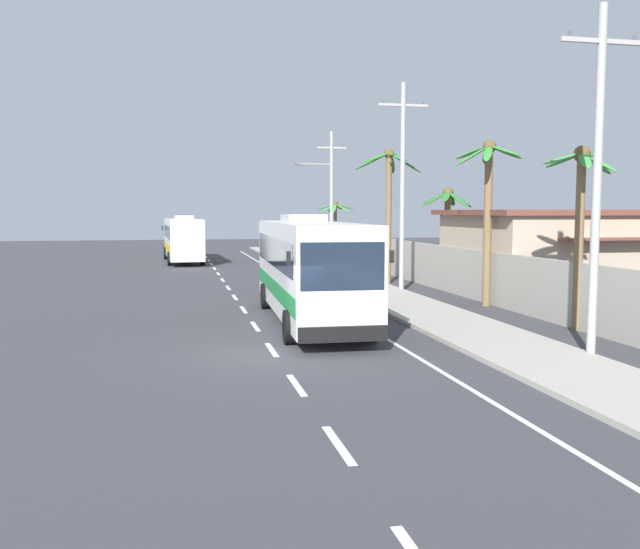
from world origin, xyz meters
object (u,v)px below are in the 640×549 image
(coach_bus_foreground, at_px, (309,266))
(palm_nearest, at_px, (389,191))
(palm_second, at_px, (335,215))
(roadside_building, at_px, (601,252))
(pedestrian_near_kerb, at_px, (363,273))
(utility_pole_nearest, at_px, (597,176))
(palm_fourth, at_px, (488,194))
(palm_third, at_px, (447,218))
(palm_farthest, at_px, (580,200))
(utility_pole_far, at_px, (330,195))
(coach_bus_far_lane, at_px, (183,238))
(motorcycle_beside_bus, at_px, (304,281))
(utility_pole_mid, at_px, (402,183))

(coach_bus_foreground, distance_m, palm_nearest, 14.00)
(palm_second, height_order, roadside_building, palm_second)
(pedestrian_near_kerb, relative_size, utility_pole_nearest, 0.18)
(pedestrian_near_kerb, distance_m, palm_second, 24.77)
(pedestrian_near_kerb, xyz_separation_m, palm_fourth, (3.95, -5.18, 3.66))
(palm_second, bearing_deg, palm_third, -88.76)
(palm_nearest, relative_size, roadside_building, 0.53)
(pedestrian_near_kerb, relative_size, palm_third, 0.33)
(palm_nearest, relative_size, palm_farthest, 1.20)
(palm_second, relative_size, palm_fourth, 0.70)
(utility_pole_far, distance_m, palm_nearest, 12.07)
(coach_bus_far_lane, height_order, motorcycle_beside_bus, coach_bus_far_lane)
(palm_third, bearing_deg, palm_second, 91.24)
(palm_fourth, bearing_deg, palm_second, 89.22)
(coach_bus_foreground, height_order, palm_fourth, palm_fourth)
(motorcycle_beside_bus, height_order, utility_pole_nearest, utility_pole_nearest)
(palm_second, bearing_deg, utility_pole_mid, -95.33)
(pedestrian_near_kerb, distance_m, utility_pole_nearest, 15.97)
(coach_bus_far_lane, bearing_deg, utility_pole_far, -32.22)
(utility_pole_mid, xyz_separation_m, roadside_building, (8.83, -3.26, -3.31))
(utility_pole_far, xyz_separation_m, palm_nearest, (0.52, -12.06, -0.06))
(motorcycle_beside_bus, distance_m, utility_pole_mid, 6.81)
(utility_pole_mid, distance_m, palm_second, 23.93)
(utility_pole_nearest, distance_m, palm_third, 16.88)
(motorcycle_beside_bus, distance_m, roadside_building, 14.19)
(coach_bus_foreground, bearing_deg, roadside_building, 17.82)
(coach_bus_foreground, bearing_deg, palm_second, 75.09)
(motorcycle_beside_bus, distance_m, pedestrian_near_kerb, 2.85)
(coach_bus_foreground, relative_size, utility_pole_mid, 1.18)
(utility_pole_mid, xyz_separation_m, palm_farthest, (2.17, -11.76, -1.01))
(coach_bus_far_lane, distance_m, utility_pole_nearest, 39.65)
(palm_fourth, relative_size, palm_farthest, 1.13)
(palm_farthest, bearing_deg, palm_third, 87.53)
(utility_pole_nearest, xyz_separation_m, palm_second, (2.19, 39.58, -1.24))
(utility_pole_far, distance_m, palm_third, 15.33)
(palm_third, bearing_deg, palm_farthest, -92.47)
(palm_second, bearing_deg, palm_fourth, -90.78)
(palm_fourth, bearing_deg, roadside_building, 18.85)
(utility_pole_mid, relative_size, palm_second, 2.10)
(utility_pole_nearest, height_order, palm_third, utility_pole_nearest)
(utility_pole_nearest, distance_m, palm_second, 39.66)
(pedestrian_near_kerb, bearing_deg, palm_fourth, 87.29)
(coach_bus_foreground, distance_m, palm_third, 12.76)
(palm_nearest, distance_m, palm_farthest, 15.62)
(coach_bus_far_lane, relative_size, utility_pole_far, 1.14)
(motorcycle_beside_bus, xyz_separation_m, utility_pole_nearest, (4.95, -15.79, 4.29))
(coach_bus_foreground, distance_m, palm_second, 33.03)
(palm_farthest, bearing_deg, palm_fourth, 93.31)
(utility_pole_mid, height_order, palm_second, utility_pole_mid)
(motorcycle_beside_bus, distance_m, palm_farthest, 14.20)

